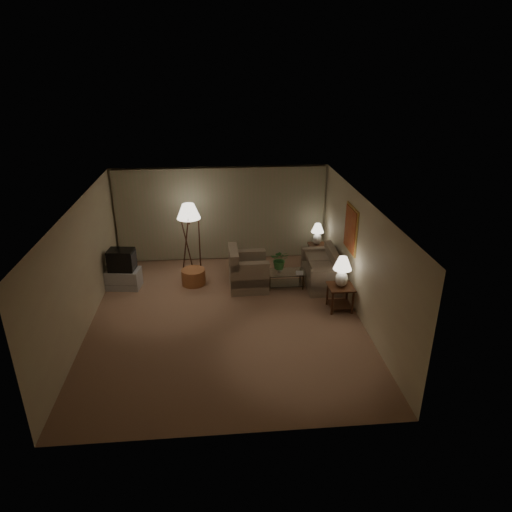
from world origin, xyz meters
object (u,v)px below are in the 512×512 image
(vase, at_px, (280,270))
(ottoman, at_px, (194,277))
(side_table_near, at_px, (340,293))
(crt_tv, at_px, (121,260))
(tv_cabinet, at_px, (124,279))
(table_lamp_near, at_px, (342,269))
(coffee_table, at_px, (285,277))
(table_lamp_far, at_px, (317,232))
(armchair, at_px, (248,272))
(side_table_far, at_px, (316,251))
(floor_lamp, at_px, (190,237))
(sofa, at_px, (321,271))

(vase, bearing_deg, ottoman, 170.38)
(side_table_near, height_order, crt_tv, crt_tv)
(tv_cabinet, relative_size, ottoman, 1.46)
(table_lamp_near, xyz_separation_m, crt_tv, (-5.20, 1.58, -0.26))
(side_table_near, height_order, coffee_table, side_table_near)
(table_lamp_far, height_order, tv_cabinet, table_lamp_far)
(table_lamp_far, distance_m, tv_cabinet, 5.35)
(armchair, bearing_deg, tv_cabinet, 84.45)
(tv_cabinet, bearing_deg, vase, 2.74)
(side_table_near, relative_size, side_table_far, 1.00)
(armchair, distance_m, coffee_table, 0.95)
(table_lamp_near, xyz_separation_m, table_lamp_far, (-0.00, 2.60, -0.07))
(table_lamp_far, xyz_separation_m, tv_cabinet, (-5.20, -1.02, -0.71))
(tv_cabinet, bearing_deg, table_lamp_far, 18.62)
(crt_tv, height_order, floor_lamp, floor_lamp)
(tv_cabinet, xyz_separation_m, floor_lamp, (1.68, 0.85, 0.76))
(armchair, distance_m, ottoman, 1.46)
(coffee_table, height_order, tv_cabinet, tv_cabinet)
(floor_lamp, bearing_deg, armchair, -37.02)
(table_lamp_near, xyz_separation_m, vase, (-1.24, 1.25, -0.55))
(table_lamp_far, bearing_deg, coffee_table, -128.94)
(floor_lamp, xyz_separation_m, vase, (2.28, -1.19, -0.52))
(armchair, relative_size, coffee_table, 1.04)
(floor_lamp, bearing_deg, sofa, -17.89)
(side_table_far, xyz_separation_m, table_lamp_near, (0.00, -2.60, 0.63))
(floor_lamp, bearing_deg, vase, -27.54)
(side_table_near, xyz_separation_m, crt_tv, (-5.20, 1.58, 0.35))
(side_table_far, height_order, table_lamp_near, table_lamp_near)
(table_lamp_far, relative_size, coffee_table, 0.62)
(coffee_table, xyz_separation_m, tv_cabinet, (-4.11, 0.33, -0.02))
(floor_lamp, distance_m, ottoman, 1.15)
(side_table_near, xyz_separation_m, ottoman, (-3.44, 1.62, -0.21))
(side_table_near, relative_size, ottoman, 0.99)
(table_lamp_far, height_order, floor_lamp, floor_lamp)
(armchair, height_order, coffee_table, armchair)
(sofa, relative_size, armchair, 1.61)
(side_table_near, xyz_separation_m, vase, (-1.24, 1.25, 0.07))
(table_lamp_far, relative_size, crt_tv, 0.89)
(coffee_table, bearing_deg, crt_tv, 175.34)
(coffee_table, relative_size, vase, 7.33)
(sofa, distance_m, side_table_near, 1.36)
(table_lamp_far, bearing_deg, sofa, -96.84)
(table_lamp_near, distance_m, ottoman, 3.89)
(armchair, relative_size, vase, 7.59)
(tv_cabinet, bearing_deg, sofa, 4.91)
(vase, bearing_deg, side_table_near, -45.21)
(sofa, distance_m, floor_lamp, 3.60)
(armchair, xyz_separation_m, ottoman, (-1.41, 0.31, -0.22))
(coffee_table, bearing_deg, tv_cabinet, 175.34)
(side_table_near, xyz_separation_m, tv_cabinet, (-5.20, 1.58, -0.17))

